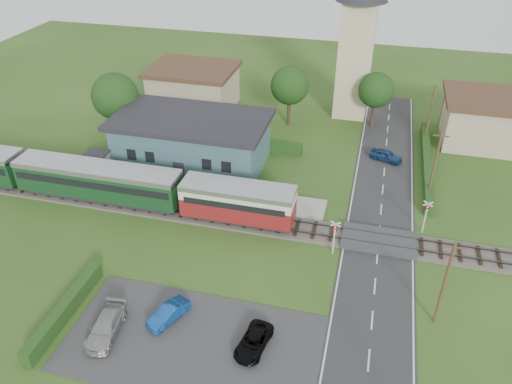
% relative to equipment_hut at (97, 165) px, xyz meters
% --- Properties ---
extents(ground, '(120.00, 120.00, 0.00)m').
position_rel_equipment_hut_xyz_m(ground, '(18.00, -5.20, -1.75)').
color(ground, '#2D4C19').
extents(railway_track, '(76.00, 3.20, 0.49)m').
position_rel_equipment_hut_xyz_m(railway_track, '(18.00, -3.20, -1.64)').
color(railway_track, '#4C443D').
rests_on(railway_track, ground).
extents(road, '(6.00, 70.00, 0.05)m').
position_rel_equipment_hut_xyz_m(road, '(28.00, -5.20, -1.72)').
color(road, '#28282B').
rests_on(road, ground).
extents(car_park, '(17.00, 9.00, 0.08)m').
position_rel_equipment_hut_xyz_m(car_park, '(16.50, -17.20, -1.71)').
color(car_park, '#333335').
rests_on(car_park, ground).
extents(crossing_deck, '(6.20, 3.40, 0.45)m').
position_rel_equipment_hut_xyz_m(crossing_deck, '(28.00, -3.20, -1.52)').
color(crossing_deck, '#333335').
rests_on(crossing_deck, ground).
extents(platform, '(30.00, 3.00, 0.45)m').
position_rel_equipment_hut_xyz_m(platform, '(8.00, 0.00, -1.52)').
color(platform, gray).
rests_on(platform, ground).
extents(equipment_hut, '(2.30, 2.30, 2.55)m').
position_rel_equipment_hut_xyz_m(equipment_hut, '(0.00, 0.00, 0.00)').
color(equipment_hut, beige).
rests_on(equipment_hut, platform).
extents(station_building, '(16.00, 9.00, 5.30)m').
position_rel_equipment_hut_xyz_m(station_building, '(8.00, 5.79, 0.95)').
color(station_building, '#416A6A').
rests_on(station_building, ground).
extents(train, '(43.20, 2.90, 3.40)m').
position_rel_equipment_hut_xyz_m(train, '(-1.15, -3.20, 0.43)').
color(train, '#232328').
rests_on(train, ground).
extents(church_tower, '(6.00, 6.00, 17.60)m').
position_rel_equipment_hut_xyz_m(church_tower, '(23.00, 22.80, 8.48)').
color(church_tower, beige).
rests_on(church_tower, ground).
extents(house_west, '(10.80, 8.80, 5.50)m').
position_rel_equipment_hut_xyz_m(house_west, '(3.00, 19.80, 1.04)').
color(house_west, tan).
rests_on(house_west, ground).
extents(house_east, '(8.80, 8.80, 5.50)m').
position_rel_equipment_hut_xyz_m(house_east, '(38.00, 18.80, 1.05)').
color(house_east, tan).
rests_on(house_east, ground).
extents(hedge_carpark, '(0.80, 9.00, 1.20)m').
position_rel_equipment_hut_xyz_m(hedge_carpark, '(7.00, -17.20, -1.15)').
color(hedge_carpark, '#193814').
rests_on(hedge_carpark, ground).
extents(hedge_roadside, '(0.80, 18.00, 1.20)m').
position_rel_equipment_hut_xyz_m(hedge_roadside, '(32.20, 10.80, -1.15)').
color(hedge_roadside, '#193814').
rests_on(hedge_roadside, ground).
extents(hedge_station, '(22.00, 0.80, 1.30)m').
position_rel_equipment_hut_xyz_m(hedge_station, '(8.00, 10.30, -1.10)').
color(hedge_station, '#193814').
rests_on(hedge_station, ground).
extents(tree_a, '(5.20, 5.20, 8.00)m').
position_rel_equipment_hut_xyz_m(tree_a, '(-2.00, 8.80, 3.63)').
color(tree_a, '#332316').
rests_on(tree_a, ground).
extents(tree_b, '(4.60, 4.60, 7.34)m').
position_rel_equipment_hut_xyz_m(tree_b, '(16.00, 17.80, 3.27)').
color(tree_b, '#332316').
rests_on(tree_b, ground).
extents(tree_c, '(4.20, 4.20, 6.78)m').
position_rel_equipment_hut_xyz_m(tree_c, '(26.00, 19.80, 2.91)').
color(tree_c, '#332316').
rests_on(tree_c, ground).
extents(utility_pole_b, '(1.40, 0.22, 7.00)m').
position_rel_equipment_hut_xyz_m(utility_pole_b, '(32.20, -11.20, 1.88)').
color(utility_pole_b, '#473321').
rests_on(utility_pole_b, ground).
extents(utility_pole_c, '(1.40, 0.22, 7.00)m').
position_rel_equipment_hut_xyz_m(utility_pole_c, '(32.20, 4.80, 1.88)').
color(utility_pole_c, '#473321').
rests_on(utility_pole_c, ground).
extents(utility_pole_d, '(1.40, 0.22, 7.00)m').
position_rel_equipment_hut_xyz_m(utility_pole_d, '(32.20, 16.80, 1.88)').
color(utility_pole_d, '#473321').
rests_on(utility_pole_d, ground).
extents(crossing_signal_near, '(0.84, 0.28, 3.28)m').
position_rel_equipment_hut_xyz_m(crossing_signal_near, '(24.40, -5.61, 0.39)').
color(crossing_signal_near, silver).
rests_on(crossing_signal_near, ground).
extents(crossing_signal_far, '(0.84, 0.28, 3.28)m').
position_rel_equipment_hut_xyz_m(crossing_signal_far, '(31.60, -0.81, 0.39)').
color(crossing_signal_far, silver).
rests_on(crossing_signal_far, ground).
extents(streetlamp_west, '(0.30, 0.30, 5.15)m').
position_rel_equipment_hut_xyz_m(streetlamp_west, '(-4.00, 14.80, 1.29)').
color(streetlamp_west, '#3F3F47').
rests_on(streetlamp_west, ground).
extents(streetlamp_east, '(0.30, 0.30, 5.15)m').
position_rel_equipment_hut_xyz_m(streetlamp_east, '(34.00, 21.80, 1.29)').
color(streetlamp_east, '#3F3F47').
rests_on(streetlamp_east, ground).
extents(car_on_road, '(3.74, 2.49, 1.18)m').
position_rel_equipment_hut_xyz_m(car_on_road, '(28.02, 11.41, -1.11)').
color(car_on_road, navy).
rests_on(car_on_road, road).
extents(car_park_blue, '(2.41, 3.51, 1.10)m').
position_rel_equipment_hut_xyz_m(car_park_blue, '(14.18, -15.67, -1.12)').
color(car_park_blue, navy).
rests_on(car_park_blue, car_park).
extents(car_park_silver, '(2.22, 4.50, 1.26)m').
position_rel_equipment_hut_xyz_m(car_park_silver, '(10.59, -17.88, -1.04)').
color(car_park_silver, '#9B9B9B').
rests_on(car_park_silver, car_park).
extents(car_park_dark, '(2.21, 3.82, 1.00)m').
position_rel_equipment_hut_xyz_m(car_park_dark, '(20.54, -16.55, -1.17)').
color(car_park_dark, black).
rests_on(car_park_dark, car_park).
extents(pedestrian_near, '(0.71, 0.50, 1.86)m').
position_rel_equipment_hut_xyz_m(pedestrian_near, '(15.62, -0.09, -0.37)').
color(pedestrian_near, gray).
rests_on(pedestrian_near, platform).
extents(pedestrian_far, '(0.70, 0.90, 1.84)m').
position_rel_equipment_hut_xyz_m(pedestrian_far, '(1.14, -0.44, -0.38)').
color(pedestrian_far, gray).
rests_on(pedestrian_far, platform).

